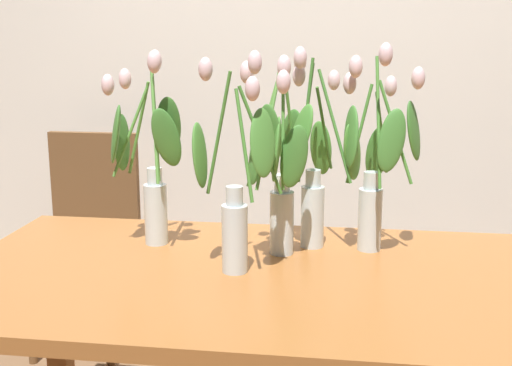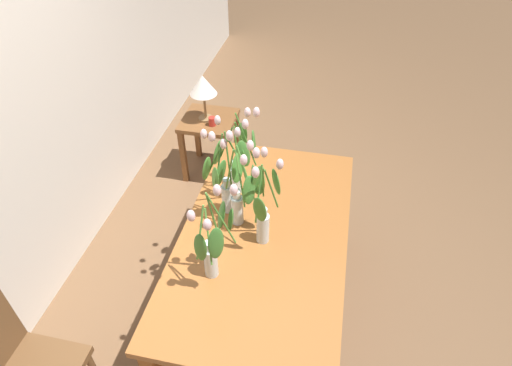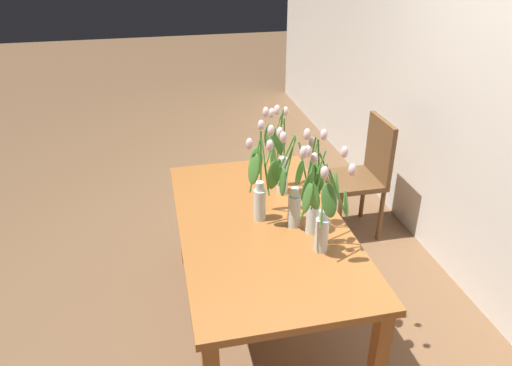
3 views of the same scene
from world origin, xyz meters
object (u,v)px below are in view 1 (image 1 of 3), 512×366
(tulip_vase_0, at_px, (315,171))
(tulip_vase_3, at_px, (149,168))
(tulip_vase_2, at_px, (377,173))
(tulip_vase_4, at_px, (240,194))
(dining_chair, at_px, (88,228))
(dining_table, at_px, (252,305))
(tulip_vase_1, at_px, (279,176))

(tulip_vase_0, xyz_separation_m, tulip_vase_3, (-0.47, -0.07, 0.01))
(tulip_vase_2, relative_size, tulip_vase_4, 1.06)
(tulip_vase_2, bearing_deg, tulip_vase_0, 172.61)
(tulip_vase_0, xyz_separation_m, dining_chair, (-1.02, 0.77, -0.44))
(dining_table, height_order, dining_chair, dining_chair)
(dining_table, bearing_deg, tulip_vase_4, 177.22)
(dining_chair, bearing_deg, tulip_vase_0, -37.10)
(tulip_vase_0, bearing_deg, tulip_vase_1, -131.59)
(tulip_vase_3, height_order, tulip_vase_4, tulip_vase_3)
(tulip_vase_2, distance_m, dining_chair, 1.50)
(dining_table, bearing_deg, dining_chair, 130.68)
(dining_table, height_order, tulip_vase_0, tulip_vase_0)
(tulip_vase_2, relative_size, dining_chair, 0.63)
(tulip_vase_2, height_order, tulip_vase_4, tulip_vase_2)
(tulip_vase_3, bearing_deg, tulip_vase_4, -31.16)
(tulip_vase_0, relative_size, tulip_vase_2, 0.98)
(tulip_vase_2, xyz_separation_m, tulip_vase_4, (-0.35, -0.22, -0.02))
(tulip_vase_0, relative_size, tulip_vase_3, 1.02)
(tulip_vase_3, bearing_deg, dining_chair, 123.12)
(tulip_vase_1, relative_size, tulip_vase_2, 0.97)
(dining_table, distance_m, tulip_vase_0, 0.43)
(tulip_vase_4, relative_size, dining_chair, 0.60)
(tulip_vase_2, height_order, tulip_vase_3, tulip_vase_2)
(dining_chair, bearing_deg, tulip_vase_3, -56.88)
(dining_table, height_order, tulip_vase_2, tulip_vase_2)
(tulip_vase_0, height_order, tulip_vase_3, tulip_vase_0)
(tulip_vase_0, bearing_deg, dining_chair, 142.90)
(tulip_vase_0, bearing_deg, tulip_vase_3, -172.06)
(tulip_vase_4, bearing_deg, dining_chair, 129.63)
(tulip_vase_1, relative_size, tulip_vase_3, 1.00)
(tulip_vase_4, bearing_deg, tulip_vase_1, 58.35)
(tulip_vase_0, bearing_deg, tulip_vase_4, -126.19)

